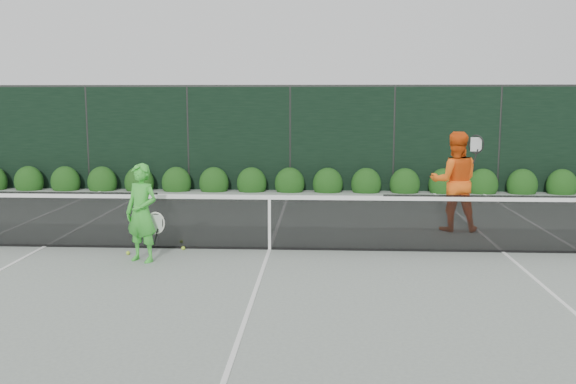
{
  "coord_description": "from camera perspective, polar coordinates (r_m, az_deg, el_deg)",
  "views": [
    {
      "loc": [
        0.91,
        -11.15,
        2.69
      ],
      "look_at": [
        0.31,
        0.3,
        1.0
      ],
      "focal_mm": 40.0,
      "sensor_mm": 36.0,
      "label": 1
    }
  ],
  "objects": [
    {
      "name": "ground",
      "position": [
        11.51,
        -1.65,
        -5.14
      ],
      "size": [
        80.0,
        80.0,
        0.0
      ],
      "primitive_type": "plane",
      "color": "gray",
      "rests_on": "ground"
    },
    {
      "name": "tennis_net",
      "position": [
        11.4,
        -1.78,
        -2.54
      ],
      "size": [
        12.9,
        0.1,
        1.07
      ],
      "color": "black",
      "rests_on": "ground"
    },
    {
      "name": "player_woman",
      "position": [
        10.81,
        -12.87,
        -1.83
      ],
      "size": [
        0.7,
        0.59,
        1.63
      ],
      "rotation": [
        0.0,
        0.0,
        -0.4
      ],
      "color": "green",
      "rests_on": "ground"
    },
    {
      "name": "player_man",
      "position": [
        13.4,
        14.6,
        0.92
      ],
      "size": [
        1.01,
        0.8,
        2.02
      ],
      "rotation": [
        0.0,
        0.0,
        3.1
      ],
      "color": "#FF6015",
      "rests_on": "ground"
    },
    {
      "name": "court_lines",
      "position": [
        11.5,
        -1.65,
        -5.11
      ],
      "size": [
        11.03,
        23.83,
        0.01
      ],
      "color": "white",
      "rests_on": "ground"
    },
    {
      "name": "windscreen_fence",
      "position": [
        8.57,
        -3.15,
        0.5
      ],
      "size": [
        32.0,
        21.07,
        3.06
      ],
      "color": "black",
      "rests_on": "ground"
    },
    {
      "name": "hedge_row",
      "position": [
        18.49,
        0.14,
        0.75
      ],
      "size": [
        31.66,
        0.65,
        0.94
      ],
      "color": "#133B10",
      "rests_on": "ground"
    },
    {
      "name": "tennis_balls",
      "position": [
        11.73,
        -10.89,
        -4.86
      ],
      "size": [
        0.95,
        0.99,
        0.07
      ],
      "color": "#B2DE31",
      "rests_on": "ground"
    }
  ]
}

